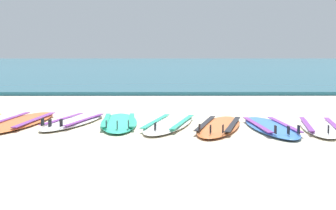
# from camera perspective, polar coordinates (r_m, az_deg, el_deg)

# --- Properties ---
(ground_plane) EXTENTS (80.00, 80.00, 0.00)m
(ground_plane) POSITION_cam_1_polar(r_m,az_deg,el_deg) (8.24, -2.31, -2.11)
(ground_plane) COLOR beige
(sea) EXTENTS (80.00, 60.00, 0.10)m
(sea) POSITION_cam_1_polar(r_m,az_deg,el_deg) (43.33, -0.75, 4.55)
(sea) COLOR #23667A
(sea) RESTS_ON ground
(surfboard_1) EXTENTS (0.89, 2.60, 0.18)m
(surfboard_1) POSITION_cam_1_polar(r_m,az_deg,el_deg) (8.57, -15.98, -1.78)
(surfboard_1) COLOR orange
(surfboard_1) RESTS_ON ground
(surfboard_2) EXTENTS (1.04, 2.21, 0.18)m
(surfboard_2) POSITION_cam_1_polar(r_m,az_deg,el_deg) (8.38, -10.43, -1.81)
(surfboard_2) COLOR white
(surfboard_2) RESTS_ON ground
(surfboard_3) EXTENTS (0.71, 2.32, 0.18)m
(surfboard_3) POSITION_cam_1_polar(r_m,az_deg,el_deg) (8.19, -5.47, -1.92)
(surfboard_3) COLOR #2DB793
(surfboard_3) RESTS_ON ground
(surfboard_4) EXTENTS (1.09, 2.44, 0.18)m
(surfboard_4) POSITION_cam_1_polar(r_m,az_deg,el_deg) (8.00, 0.14, -2.09)
(surfboard_4) COLOR silver
(surfboard_4) RESTS_ON ground
(surfboard_5) EXTENTS (1.11, 2.40, 0.18)m
(surfboard_5) POSITION_cam_1_polar(r_m,az_deg,el_deg) (7.79, 5.70, -2.33)
(surfboard_5) COLOR orange
(surfboard_5) RESTS_ON ground
(surfboard_6) EXTENTS (0.71, 2.32, 0.18)m
(surfboard_6) POSITION_cam_1_polar(r_m,az_deg,el_deg) (7.81, 11.31, -2.39)
(surfboard_6) COLOR #3875CC
(surfboard_6) RESTS_ON ground
(surfboard_7) EXTENTS (0.89, 2.23, 0.18)m
(surfboard_7) POSITION_cam_1_polar(r_m,az_deg,el_deg) (8.02, 16.53, -2.32)
(surfboard_7) COLOR white
(surfboard_7) RESTS_ON ground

